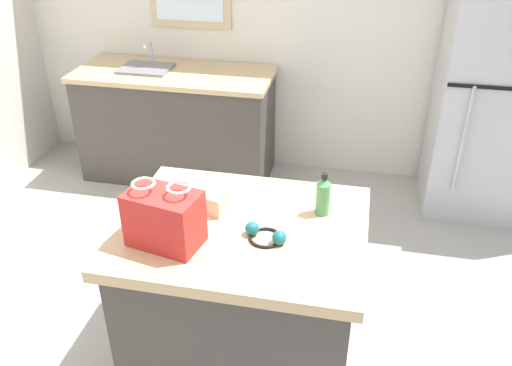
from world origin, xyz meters
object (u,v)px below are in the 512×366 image
kitchen_island (244,299)px  bottle (323,196)px  shopping_bag (164,218)px  ear_defenders (266,235)px  small_box (215,202)px  refrigerator (492,100)px

kitchen_island → bottle: bearing=26.7°
kitchen_island → shopping_bag: 0.67m
ear_defenders → shopping_bag: bearing=-165.0°
bottle → small_box: bearing=-170.7°
kitchen_island → refrigerator: size_ratio=0.64×
refrigerator → small_box: bearing=-130.1°
kitchen_island → shopping_bag: shopping_bag is taller
ear_defenders → kitchen_island: bearing=146.0°
refrigerator → bottle: refrigerator is taller
shopping_bag → small_box: 0.33m
ear_defenders → bottle: bearing=49.2°
refrigerator → small_box: 2.40m
shopping_bag → bottle: size_ratio=1.58×
refrigerator → ear_defenders: (-1.27, -2.01, 0.05)m
shopping_bag → bottle: bearing=30.0°
refrigerator → ear_defenders: size_ratio=9.05×
shopping_bag → small_box: (0.14, 0.29, -0.08)m
kitchen_island → shopping_bag: size_ratio=3.33×
kitchen_island → ear_defenders: ear_defenders is taller
kitchen_island → bottle: size_ratio=5.25×
small_box → bottle: bearing=9.3°
refrigerator → bottle: (-1.05, -1.76, 0.12)m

